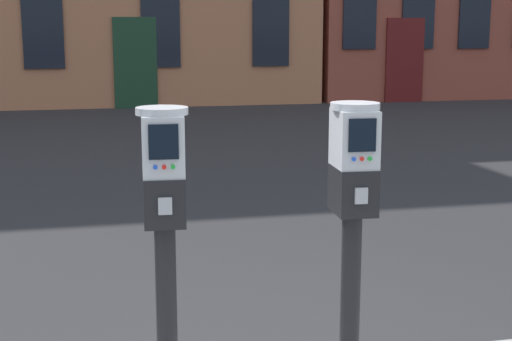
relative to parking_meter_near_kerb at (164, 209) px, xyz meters
The scene contains 2 objects.
parking_meter_near_kerb is the anchor object (origin of this frame).
parking_meter_twin_adjacent 0.83m from the parking_meter_near_kerb, ahead, with size 0.23×0.26×1.38m.
Camera 1 is at (-1.07, -3.29, 1.83)m, focal length 52.44 mm.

